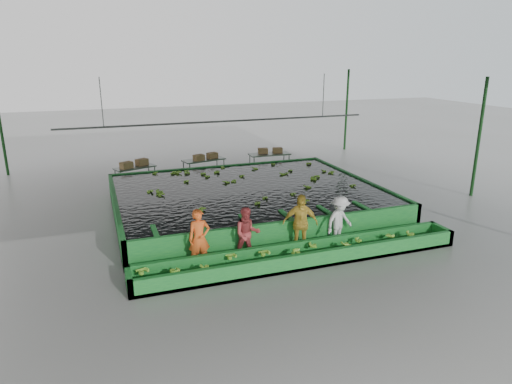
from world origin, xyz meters
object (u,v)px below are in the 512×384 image
object	(u,v)px
worker_d	(339,221)
box_stack_left	(134,167)
packing_table_mid	(204,168)
packing_table_left	(135,176)
worker_a	(199,238)
packing_table_right	(269,163)
box_stack_mid	(206,159)
worker_b	(247,234)
flotation_tank	(247,199)
box_stack_right	(270,153)
sorting_trough	(303,255)
worker_c	(300,223)

from	to	relation	value
worker_d	box_stack_left	xyz separation A→B (m)	(-5.39, 9.54, 0.03)
worker_d	packing_table_mid	xyz separation A→B (m)	(-2.07, 9.65, -0.35)
worker_d	packing_table_left	bearing A→B (deg)	100.50
worker_a	packing_table_right	distance (m)	11.37
packing_table_mid	box_stack_mid	xyz separation A→B (m)	(0.09, -0.06, 0.47)
packing_table_mid	packing_table_right	size ratio (longest dim) A/B	0.98
box_stack_mid	worker_b	bearing A→B (deg)	-96.45
worker_d	packing_table_left	xyz separation A→B (m)	(-5.38, 9.52, -0.39)
worker_b	packing_table_right	world-z (taller)	worker_b
worker_a	box_stack_mid	world-z (taller)	worker_a
flotation_tank	box_stack_right	distance (m)	6.31
worker_a	packing_table_right	xyz separation A→B (m)	(5.91, 9.70, -0.38)
sorting_trough	worker_d	size ratio (longest dim) A/B	6.14
flotation_tank	worker_c	distance (m)	4.33
sorting_trough	packing_table_right	size ratio (longest dim) A/B	4.75
packing_table_left	packing_table_right	xyz separation A→B (m)	(6.79, 0.18, 0.06)
worker_c	packing_table_left	size ratio (longest dim) A/B	0.98
box_stack_left	packing_table_mid	bearing A→B (deg)	1.97
box_stack_mid	flotation_tank	bearing A→B (deg)	-86.00
packing_table_right	worker_b	bearing A→B (deg)	-114.79
worker_c	packing_table_right	distance (m)	10.10
worker_c	worker_d	xyz separation A→B (m)	(1.36, 0.00, -0.10)
flotation_tank	sorting_trough	bearing A→B (deg)	-90.00
worker_a	worker_b	distance (m)	1.43
packing_table_mid	box_stack_mid	size ratio (longest dim) A/B	1.62
box_stack_left	box_stack_right	distance (m)	6.88
sorting_trough	worker_d	bearing A→B (deg)	26.42
box_stack_left	box_stack_mid	size ratio (longest dim) A/B	1.08
flotation_tank	worker_b	distance (m)	4.55
packing_table_left	packing_table_right	distance (m)	6.80
box_stack_right	box_stack_mid	bearing A→B (deg)	-176.94
worker_c	box_stack_left	world-z (taller)	worker_c
worker_b	packing_table_right	distance (m)	10.69
worker_d	flotation_tank	bearing A→B (deg)	91.56
packing_table_left	box_stack_right	xyz separation A→B (m)	(6.86, 0.26, 0.54)
worker_b	box_stack_right	xyz separation A→B (m)	(4.55, 9.77, 0.16)
worker_b	sorting_trough	bearing A→B (deg)	-19.81
packing_table_left	packing_table_right	bearing A→B (deg)	1.55
packing_table_right	packing_table_left	bearing A→B (deg)	-178.45
sorting_trough	packing_table_right	distance (m)	10.93
worker_c	worker_d	distance (m)	1.37
sorting_trough	packing_table_left	bearing A→B (deg)	110.06
sorting_trough	packing_table_mid	distance (m)	10.46
worker_a	packing_table_left	xyz separation A→B (m)	(-0.88, 9.52, -0.43)
packing_table_left	packing_table_right	size ratio (longest dim) A/B	0.88
box_stack_left	packing_table_right	bearing A→B (deg)	1.37
worker_d	box_stack_right	size ratio (longest dim) A/B	1.30
sorting_trough	worker_b	world-z (taller)	worker_b
flotation_tank	packing_table_mid	xyz separation A→B (m)	(-0.46, 5.35, 0.02)
flotation_tank	worker_d	distance (m)	4.61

